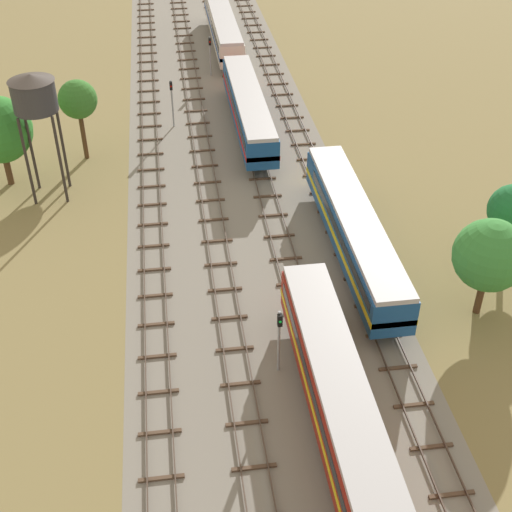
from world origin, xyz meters
name	(u,v)px	position (x,y,z in m)	size (l,w,h in m)	color
ground_plane	(224,133)	(0.00, 56.00, 0.00)	(480.00, 480.00, 0.00)	olive
ballast_bed	(224,133)	(0.00, 56.00, 0.00)	(18.50, 176.00, 0.01)	gray
track_far_left	(150,132)	(-7.25, 57.00, 0.14)	(2.40, 126.00, 0.29)	#47382D
track_left	(199,129)	(-2.42, 57.00, 0.14)	(2.40, 126.00, 0.29)	#47382D
track_centre_left	(247,126)	(2.42, 57.00, 0.14)	(2.40, 126.00, 0.29)	#47382D
track_centre	(295,123)	(7.25, 57.00, 0.14)	(2.40, 126.00, 0.29)	#47382D
passenger_coach_centre_left_nearest	(344,413)	(2.42, 17.34, 2.61)	(2.96, 22.00, 3.80)	maroon
diesel_railcar_centre_near	(354,229)	(7.25, 34.05, 2.60)	(2.96, 20.50, 3.80)	#194C8C
diesel_railcar_centre_left_mid	(248,107)	(2.42, 56.09, 2.60)	(2.96, 20.50, 3.80)	#194C8C
passenger_coach_centre_left_midfar	(223,25)	(2.42, 80.96, 2.61)	(2.96, 22.00, 3.80)	beige
water_tower	(34,96)	(-15.53, 46.40, 8.89)	(3.60, 3.60, 10.61)	#2D2826
signal_post_nearest	(172,97)	(-4.83, 58.22, 3.10)	(0.28, 0.47, 4.83)	gray
signal_post_near	(210,51)	(0.00, 71.19, 2.92)	(0.28, 0.47, 4.53)	gray
signal_post_mid	(279,334)	(0.00, 23.36, 2.98)	(0.28, 0.47, 4.64)	gray
lineside_tree_2	(78,100)	(-13.09, 52.69, 5.69)	(3.42, 3.42, 7.47)	#4C331E
lineside_tree_3	(490,256)	(14.06, 26.92, 4.66)	(4.73, 4.73, 7.05)	#4C331E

